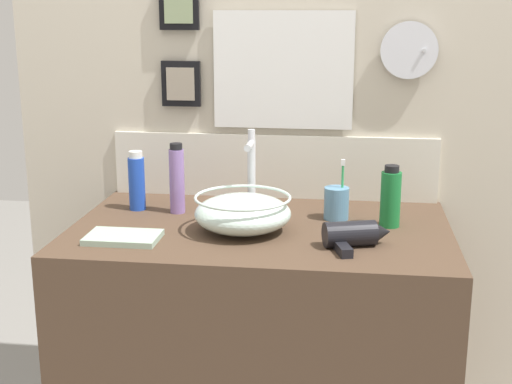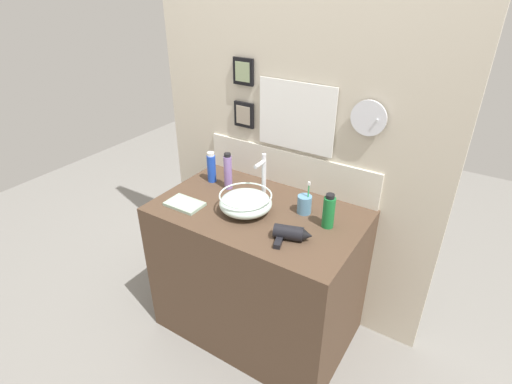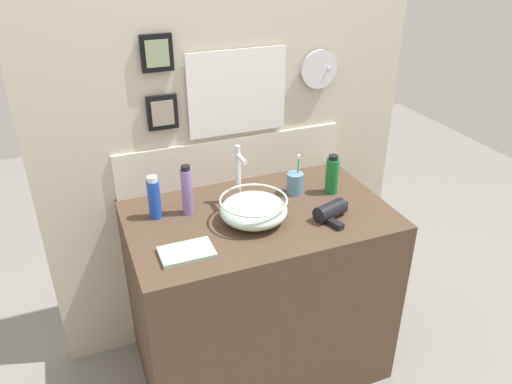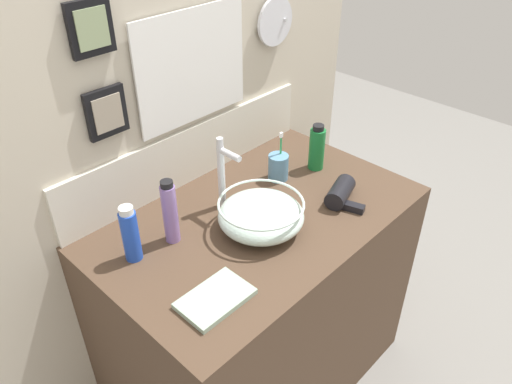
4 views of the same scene
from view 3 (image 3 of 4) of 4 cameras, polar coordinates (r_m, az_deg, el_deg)
The scene contains 11 objects.
ground_plane at distance 2.55m, azimuth 0.28°, elevation -18.54°, with size 6.00×6.00×0.00m, color gray.
vanity_counter at distance 2.27m, azimuth 0.31°, elevation -11.40°, with size 1.06×0.66×0.82m, color #4C3828.
back_panel at distance 2.18m, azimuth -3.23°, elevation 11.11°, with size 1.69×0.09×2.44m.
glass_bowl_sink at distance 1.95m, azimuth -0.28°, elevation -2.01°, with size 0.27×0.27×0.10m.
faucet at distance 2.04m, azimuth -1.99°, elevation 2.34°, with size 0.02×0.10×0.25m.
hair_drier at distance 2.01m, azimuth 8.82°, elevation -2.07°, with size 0.19×0.16×0.07m.
toothbrush_cup at distance 2.16m, azimuth 4.47°, elevation 1.02°, with size 0.07×0.07×0.18m.
lotion_bottle at distance 2.00m, azimuth -11.56°, elevation -0.67°, with size 0.05×0.05×0.18m.
shampoo_bottle at distance 2.17m, azimuth 8.69°, elevation 1.93°, with size 0.06×0.06×0.18m.
soap_dispenser at distance 2.00m, azimuth -7.88°, elevation 0.16°, with size 0.05×0.05×0.21m.
hand_towel at distance 1.80m, azimuth -7.93°, elevation -6.84°, with size 0.19×0.13×0.02m, color #99B29E.
Camera 3 is at (-0.66, -1.62, 1.86)m, focal length 35.00 mm.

